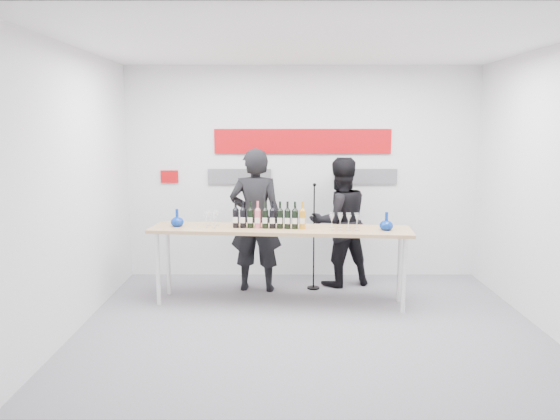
{
  "coord_description": "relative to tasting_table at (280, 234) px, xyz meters",
  "views": [
    {
      "loc": [
        -0.31,
        -5.78,
        2.19
      ],
      "look_at": [
        -0.32,
        0.82,
        1.15
      ],
      "focal_mm": 35.0,
      "sensor_mm": 36.0,
      "label": 1
    }
  ],
  "objects": [
    {
      "name": "glasses_right",
      "position": [
        0.77,
        -0.07,
        0.16
      ],
      "size": [
        0.38,
        0.25,
        0.18
      ],
      "color": "silver",
      "rests_on": "tasting_table"
    },
    {
      "name": "back_wall",
      "position": [
        0.32,
        1.28,
        0.63
      ],
      "size": [
        5.0,
        0.04,
        3.0
      ],
      "primitive_type": "cube",
      "color": "silver",
      "rests_on": "ground"
    },
    {
      "name": "presenter_left",
      "position": [
        -0.32,
        0.55,
        0.07
      ],
      "size": [
        0.73,
        0.52,
        1.89
      ],
      "primitive_type": "imported",
      "rotation": [
        0.0,
        0.0,
        3.04
      ],
      "color": "black",
      "rests_on": "ground"
    },
    {
      "name": "mic_stand",
      "position": [
        0.45,
        0.59,
        -0.44
      ],
      "size": [
        0.17,
        0.17,
        1.43
      ],
      "rotation": [
        0.0,
        0.0,
        0.38
      ],
      "color": "black",
      "rests_on": "ground"
    },
    {
      "name": "wine_bottles",
      "position": [
        -0.13,
        -0.02,
        0.24
      ],
      "size": [
        0.89,
        0.16,
        0.33
      ],
      "rotation": [
        0.0,
        0.0,
        -0.09
      ],
      "color": "black",
      "rests_on": "tasting_table"
    },
    {
      "name": "presenter_right",
      "position": [
        0.81,
        0.79,
        0.0
      ],
      "size": [
        1.02,
        0.9,
        1.75
      ],
      "primitive_type": "imported",
      "rotation": [
        0.0,
        0.0,
        3.47
      ],
      "color": "black",
      "rests_on": "ground"
    },
    {
      "name": "glasses_left",
      "position": [
        -0.84,
        0.08,
        0.16
      ],
      "size": [
        0.18,
        0.23,
        0.18
      ],
      "color": "silver",
      "rests_on": "tasting_table"
    },
    {
      "name": "signage",
      "position": [
        0.26,
        1.25,
        0.93
      ],
      "size": [
        3.38,
        0.02,
        0.79
      ],
      "color": "#AA070C",
      "rests_on": "back_wall"
    },
    {
      "name": "decanter_right",
      "position": [
        1.26,
        -0.14,
        0.18
      ],
      "size": [
        0.16,
        0.16,
        0.21
      ],
      "primitive_type": null,
      "color": "navy",
      "rests_on": "tasting_table"
    },
    {
      "name": "decanter_left",
      "position": [
        -1.27,
        0.1,
        0.18
      ],
      "size": [
        0.16,
        0.16,
        0.21
      ],
      "primitive_type": null,
      "color": "navy",
      "rests_on": "tasting_table"
    },
    {
      "name": "tasting_table",
      "position": [
        0.0,
        0.0,
        0.0
      ],
      "size": [
        3.2,
        0.93,
        0.95
      ],
      "rotation": [
        0.0,
        0.0,
        -0.09
      ],
      "color": "tan",
      "rests_on": "ground"
    },
    {
      "name": "ground",
      "position": [
        0.32,
        -0.72,
        -0.87
      ],
      "size": [
        5.0,
        5.0,
        0.0
      ],
      "primitive_type": "plane",
      "color": "slate",
      "rests_on": "ground"
    }
  ]
}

